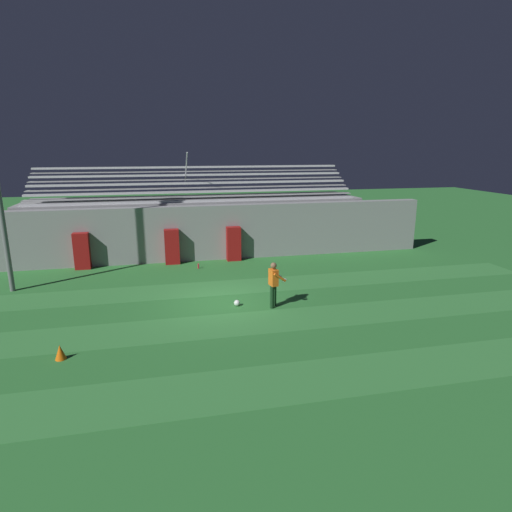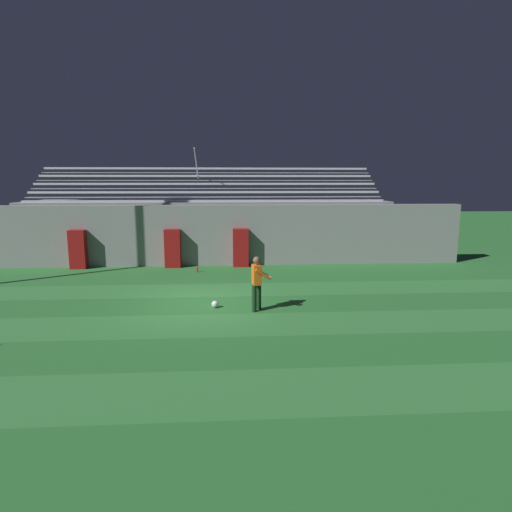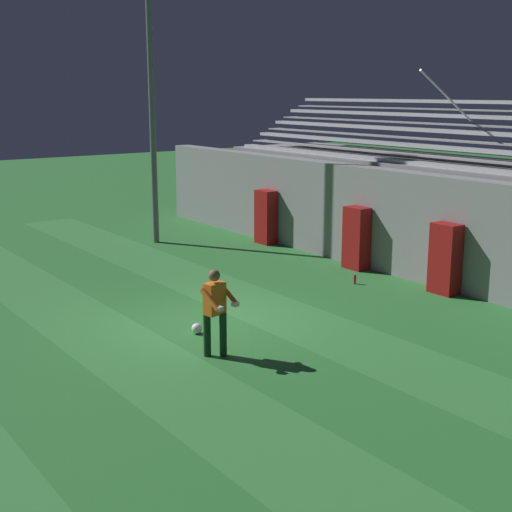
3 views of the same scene
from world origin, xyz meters
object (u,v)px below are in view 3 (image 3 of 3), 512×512
padding_pillar_far_left (266,217)px  water_bottle (355,279)px  goalkeeper (215,307)px  padding_pillar_gate_left (356,238)px  floodlight_pole (150,51)px  soccer_ball (197,328)px  padding_pillar_gate_right (445,259)px

padding_pillar_far_left → water_bottle: bearing=-12.1°
water_bottle → goalkeeper: bearing=-68.7°
padding_pillar_gate_left → water_bottle: padding_pillar_gate_left is taller
padding_pillar_gate_left → floodlight_pole: bearing=-156.6°
padding_pillar_far_left → soccer_ball: bearing=-45.8°
padding_pillar_gate_right → goalkeeper: (0.30, -6.85, 0.08)m
water_bottle → soccer_ball: bearing=-80.2°
padding_pillar_gate_left → padding_pillar_gate_right: bearing=0.0°
goalkeeper → water_bottle: goalkeeper is taller
padding_pillar_gate_right → padding_pillar_far_left: (-7.30, 0.00, 0.00)m
floodlight_pole → soccer_ball: floodlight_pole is taller
padding_pillar_gate_right → soccer_ball: (-1.00, -6.48, -0.76)m
padding_pillar_gate_left → soccer_ball: bearing=-72.1°
goalkeeper → floodlight_pole: bearing=157.7°
goalkeeper → water_bottle: (-2.22, 5.70, -0.83)m
soccer_ball → water_bottle: water_bottle is taller
goalkeeper → soccer_ball: goalkeeper is taller
padding_pillar_far_left → padding_pillar_gate_left: bearing=0.0°
padding_pillar_gate_left → padding_pillar_far_left: 4.21m
soccer_ball → padding_pillar_gate_left: bearing=107.9°
goalkeeper → soccer_ball: 1.59m
padding_pillar_far_left → floodlight_pole: size_ratio=0.18×
padding_pillar_far_left → floodlight_pole: bearing=-129.0°
padding_pillar_gate_right → padding_pillar_far_left: bearing=180.0°
padding_pillar_far_left → padding_pillar_gate_right: bearing=0.0°
padding_pillar_gate_left → soccer_ball: size_ratio=7.92×
floodlight_pole → soccer_ball: size_ratio=44.82×
padding_pillar_gate_right → goalkeeper: padding_pillar_gate_right is taller
padding_pillar_gate_right → goalkeeper: 6.86m
padding_pillar_gate_left → soccer_ball: padding_pillar_gate_left is taller
padding_pillar_gate_left → padding_pillar_far_left: bearing=180.0°
padding_pillar_gate_right → goalkeeper: bearing=-87.5°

